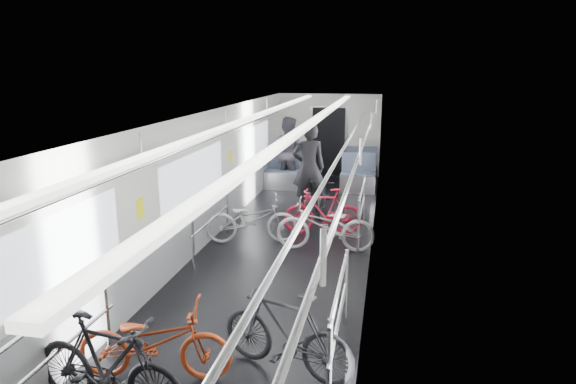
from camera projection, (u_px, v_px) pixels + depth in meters
name	position (u px, v px, depth m)	size (l,w,h in m)	color
car_shell	(298.00, 173.00, 10.17)	(3.02, 14.01, 2.41)	black
bike_left_near	(155.00, 341.00, 5.29)	(0.56, 1.61, 0.85)	maroon
bike_left_mid	(109.00, 365.00, 4.73)	(0.47, 1.66, 1.00)	black
bike_left_far	(252.00, 219.00, 9.42)	(0.59, 1.68, 0.88)	#98989D
bike_right_near	(286.00, 332.00, 5.38)	(0.45, 1.58, 0.95)	black
bike_right_mid	(325.00, 226.00, 8.99)	(0.61, 1.74, 0.91)	#A6A6AB
bike_right_far	(323.00, 211.00, 9.87)	(0.43, 1.53, 0.92)	#B0152A
bike_aisle	(322.00, 195.00, 11.29)	(0.55, 1.56, 0.82)	black
person_standing	(309.00, 168.00, 11.31)	(0.73, 0.48, 2.00)	black
person_seated	(288.00, 152.00, 13.65)	(0.92, 0.72, 1.89)	#35313A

